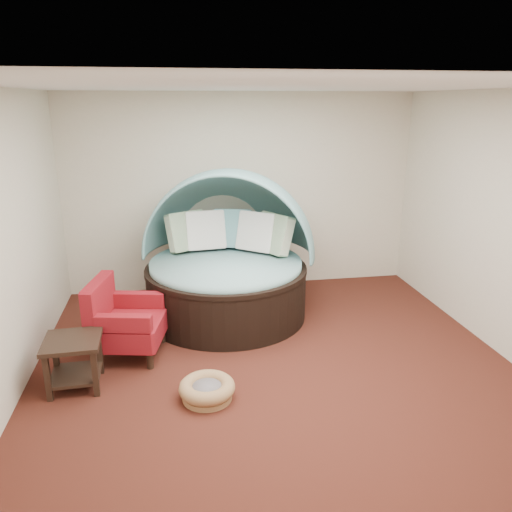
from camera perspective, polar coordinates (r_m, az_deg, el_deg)
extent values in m
plane|color=#4D1E16|center=(5.38, 2.29, -12.52)|extent=(5.00, 5.00, 0.00)
plane|color=beige|center=(7.24, -1.65, 7.19)|extent=(5.00, 0.00, 5.00)
plane|color=beige|center=(2.62, 14.17, -12.52)|extent=(5.00, 0.00, 5.00)
plane|color=beige|center=(4.97, -26.97, 0.52)|extent=(0.00, 5.00, 5.00)
plane|color=beige|center=(5.88, 27.10, 2.87)|extent=(0.00, 5.00, 5.00)
plane|color=white|center=(4.67, 2.72, 18.83)|extent=(5.00, 5.00, 0.00)
cylinder|color=black|center=(6.44, -3.38, -4.25)|extent=(2.50, 2.50, 0.62)
cylinder|color=black|center=(6.33, -3.44, -1.46)|extent=(2.52, 2.52, 0.06)
cylinder|color=#92CFC5|center=(6.32, -3.44, -1.07)|extent=(2.36, 2.36, 0.13)
cube|color=#3A714C|center=(6.68, -7.94, 2.83)|extent=(0.59, 0.51, 0.54)
cube|color=white|center=(6.69, -5.80, 2.93)|extent=(0.55, 0.35, 0.54)
cube|color=#64A5AE|center=(6.75, -2.70, 3.14)|extent=(0.58, 0.42, 0.54)
cube|color=white|center=(6.58, 0.10, 2.78)|extent=(0.59, 0.55, 0.54)
cube|color=#3A714C|center=(6.49, 2.14, 2.57)|extent=(0.51, 0.59, 0.54)
cylinder|color=#966C44|center=(4.89, -5.59, -15.62)|extent=(0.60, 0.60, 0.05)
torus|color=#966C44|center=(4.84, -5.62, -14.73)|extent=(0.68, 0.68, 0.13)
cylinder|color=slate|center=(4.85, -5.62, -14.91)|extent=(0.40, 0.40, 0.08)
cylinder|color=black|center=(5.59, -17.98, -11.19)|extent=(0.08, 0.08, 0.18)
cylinder|color=black|center=(6.08, -16.14, -8.60)|extent=(0.08, 0.08, 0.18)
cylinder|color=black|center=(5.42, -12.01, -11.61)|extent=(0.08, 0.08, 0.18)
cylinder|color=black|center=(5.93, -10.67, -8.88)|extent=(0.08, 0.08, 0.18)
cube|color=maroon|center=(5.65, -14.37, -8.08)|extent=(0.87, 0.87, 0.25)
cube|color=maroon|center=(5.61, -17.52, -4.75)|extent=(0.28, 0.75, 0.43)
cube|color=maroon|center=(5.28, -14.95, -7.44)|extent=(0.60, 0.23, 0.18)
cube|color=maroon|center=(5.83, -13.22, -4.88)|extent=(0.60, 0.23, 0.18)
cube|color=black|center=(5.13, -20.29, -9.13)|extent=(0.54, 0.54, 0.04)
cube|color=black|center=(5.29, -19.88, -12.61)|extent=(0.48, 0.48, 0.03)
cube|color=black|center=(5.10, -22.72, -12.79)|extent=(0.05, 0.05, 0.46)
cube|color=black|center=(5.47, -21.91, -10.61)|extent=(0.05, 0.05, 0.46)
cube|color=black|center=(5.03, -17.90, -12.69)|extent=(0.05, 0.05, 0.46)
cube|color=black|center=(5.40, -17.45, -10.47)|extent=(0.05, 0.05, 0.46)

